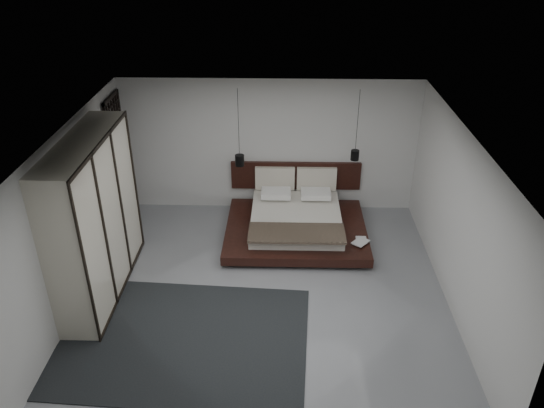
{
  "coord_description": "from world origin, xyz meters",
  "views": [
    {
      "loc": [
        0.32,
        -7.05,
        5.57
      ],
      "look_at": [
        0.1,
        1.2,
        1.04
      ],
      "focal_mm": 35.0,
      "sensor_mm": 36.0,
      "label": 1
    }
  ],
  "objects_px": {
    "lattice_screen": "(120,160)",
    "wardrobe": "(94,219)",
    "pendant_right": "(355,155)",
    "pendant_left": "(240,160)",
    "bed": "(296,221)",
    "rug": "(184,339)"
  },
  "relations": [
    {
      "from": "pendant_right",
      "to": "rug",
      "type": "relative_size",
      "value": 0.38
    },
    {
      "from": "bed",
      "to": "wardrobe",
      "type": "distance_m",
      "value": 3.86
    },
    {
      "from": "bed",
      "to": "pendant_left",
      "type": "height_order",
      "value": "pendant_left"
    },
    {
      "from": "lattice_screen",
      "to": "bed",
      "type": "xyz_separation_m",
      "value": [
        3.5,
        -0.54,
        -1.02
      ]
    },
    {
      "from": "pendant_left",
      "to": "wardrobe",
      "type": "bearing_deg",
      "value": -133.97
    },
    {
      "from": "bed",
      "to": "pendant_right",
      "type": "height_order",
      "value": "pendant_right"
    },
    {
      "from": "bed",
      "to": "wardrobe",
      "type": "xyz_separation_m",
      "value": [
        -3.25,
        -1.8,
        1.05
      ]
    },
    {
      "from": "bed",
      "to": "lattice_screen",
      "type": "bearing_deg",
      "value": 171.24
    },
    {
      "from": "wardrobe",
      "to": "bed",
      "type": "bearing_deg",
      "value": 28.98
    },
    {
      "from": "pendant_right",
      "to": "wardrobe",
      "type": "xyz_separation_m",
      "value": [
        -4.36,
        -2.22,
        -0.19
      ]
    },
    {
      "from": "pendant_left",
      "to": "lattice_screen",
      "type": "bearing_deg",
      "value": 177.09
    },
    {
      "from": "lattice_screen",
      "to": "rug",
      "type": "height_order",
      "value": "lattice_screen"
    },
    {
      "from": "lattice_screen",
      "to": "pendant_left",
      "type": "distance_m",
      "value": 2.39
    },
    {
      "from": "pendant_left",
      "to": "wardrobe",
      "type": "distance_m",
      "value": 3.08
    },
    {
      "from": "bed",
      "to": "rug",
      "type": "bearing_deg",
      "value": -119.17
    },
    {
      "from": "wardrobe",
      "to": "rug",
      "type": "distance_m",
      "value": 2.39
    },
    {
      "from": "lattice_screen",
      "to": "wardrobe",
      "type": "relative_size",
      "value": 0.96
    },
    {
      "from": "rug",
      "to": "lattice_screen",
      "type": "bearing_deg",
      "value": 116.58
    },
    {
      "from": "lattice_screen",
      "to": "bed",
      "type": "distance_m",
      "value": 3.68
    },
    {
      "from": "pendant_left",
      "to": "pendant_right",
      "type": "distance_m",
      "value": 2.22
    },
    {
      "from": "lattice_screen",
      "to": "wardrobe",
      "type": "height_order",
      "value": "wardrobe"
    },
    {
      "from": "lattice_screen",
      "to": "pendant_right",
      "type": "height_order",
      "value": "pendant_right"
    }
  ]
}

